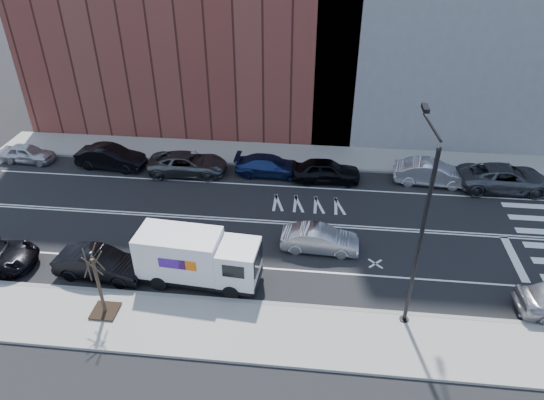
% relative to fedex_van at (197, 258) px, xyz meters
% --- Properties ---
extents(ground, '(120.00, 120.00, 0.00)m').
position_rel_fedex_van_xyz_m(ground, '(3.13, 5.60, -1.48)').
color(ground, black).
rests_on(ground, ground).
extents(sidewalk_near, '(44.00, 3.60, 0.15)m').
position_rel_fedex_van_xyz_m(sidewalk_near, '(3.13, -3.20, -1.41)').
color(sidewalk_near, gray).
rests_on(sidewalk_near, ground).
extents(sidewalk_far, '(44.00, 3.60, 0.15)m').
position_rel_fedex_van_xyz_m(sidewalk_far, '(3.13, 14.40, -1.41)').
color(sidewalk_far, gray).
rests_on(sidewalk_far, ground).
extents(curb_near, '(44.00, 0.25, 0.17)m').
position_rel_fedex_van_xyz_m(curb_near, '(3.13, -1.40, -1.40)').
color(curb_near, gray).
rests_on(curb_near, ground).
extents(curb_far, '(44.00, 0.25, 0.17)m').
position_rel_fedex_van_xyz_m(curb_far, '(3.13, 12.60, -1.40)').
color(curb_far, gray).
rests_on(curb_far, ground).
extents(road_markings, '(40.00, 8.60, 0.01)m').
position_rel_fedex_van_xyz_m(road_markings, '(3.13, 5.60, -1.48)').
color(road_markings, white).
rests_on(road_markings, ground).
extents(streetlight, '(0.44, 4.02, 9.34)m').
position_rel_fedex_van_xyz_m(streetlight, '(10.13, -1.31, 3.60)').
color(streetlight, black).
rests_on(streetlight, ground).
extents(street_tree, '(1.20, 1.20, 3.75)m').
position_rel_fedex_van_xyz_m(street_tree, '(-3.88, -2.80, -0.03)').
color(street_tree, black).
rests_on(street_tree, ground).
extents(fedex_van, '(6.33, 2.57, 2.83)m').
position_rel_fedex_van_xyz_m(fedex_van, '(0.00, 0.00, 0.00)').
color(fedex_van, black).
rests_on(fedex_van, ground).
extents(far_parked_a, '(3.99, 1.77, 1.33)m').
position_rel_fedex_van_xyz_m(far_parked_a, '(-15.63, 11.51, -0.82)').
color(far_parked_a, silver).
rests_on(far_parked_a, ground).
extents(far_parked_b, '(5.06, 2.18, 1.62)m').
position_rel_fedex_van_xyz_m(far_parked_b, '(-9.13, 11.28, -0.67)').
color(far_parked_b, black).
rests_on(far_parked_b, ground).
extents(far_parked_c, '(5.65, 2.87, 1.53)m').
position_rel_fedex_van_xyz_m(far_parked_c, '(-3.40, 10.99, -0.72)').
color(far_parked_c, '#4B4E52').
rests_on(far_parked_c, ground).
extents(far_parked_d, '(4.87, 2.03, 1.41)m').
position_rel_fedex_van_xyz_m(far_parked_d, '(2.37, 11.43, -0.78)').
color(far_parked_d, navy).
rests_on(far_parked_d, ground).
extents(far_parked_e, '(4.76, 2.10, 1.60)m').
position_rel_fedex_van_xyz_m(far_parked_e, '(6.33, 10.97, -0.69)').
color(far_parked_e, black).
rests_on(far_parked_e, ground).
extents(far_parked_f, '(5.05, 2.05, 1.63)m').
position_rel_fedex_van_xyz_m(far_parked_f, '(13.42, 11.40, -0.67)').
color(far_parked_f, silver).
rests_on(far_parked_f, ground).
extents(far_parked_g, '(6.14, 3.01, 1.68)m').
position_rel_fedex_van_xyz_m(far_parked_g, '(18.19, 11.15, -0.64)').
color(far_parked_g, '#484B4F').
rests_on(far_parked_g, ground).
extents(driving_sedan, '(4.33, 1.66, 1.41)m').
position_rel_fedex_van_xyz_m(driving_sedan, '(6.08, 3.23, -0.78)').
color(driving_sedan, silver).
rests_on(driving_sedan, ground).
extents(near_parked_rear_a, '(4.78, 2.04, 1.53)m').
position_rel_fedex_van_xyz_m(near_parked_rear_a, '(-5.13, -0.16, -0.72)').
color(near_parked_rear_a, black).
rests_on(near_parked_rear_a, ground).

